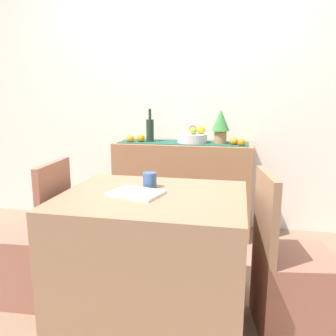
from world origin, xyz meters
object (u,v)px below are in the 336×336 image
(wine_bottle, at_px, (150,130))
(open_book, at_px, (136,193))
(sideboard_console, at_px, (183,188))
(fruit_bowl, at_px, (192,138))
(dining_table, at_px, (153,254))
(coffee_cup, at_px, (150,180))
(potted_plant, at_px, (221,124))
(chair_by_corner, at_px, (291,285))
(chair_near_window, at_px, (35,258))

(wine_bottle, xyz_separation_m, open_book, (0.27, -1.33, -0.23))
(sideboard_console, relative_size, fruit_bowl, 4.59)
(dining_table, distance_m, coffee_cup, 0.45)
(fruit_bowl, height_order, potted_plant, potted_plant)
(potted_plant, height_order, chair_by_corner, potted_plant)
(potted_plant, bearing_deg, sideboard_console, 180.00)
(chair_by_corner, bearing_deg, fruit_bowl, 119.52)
(open_book, bearing_deg, potted_plant, 89.11)
(open_book, bearing_deg, chair_near_window, -166.39)
(sideboard_console, relative_size, chair_near_window, 1.41)
(open_book, distance_m, chair_near_window, 0.85)
(open_book, xyz_separation_m, coffee_cup, (0.04, 0.17, 0.04))
(coffee_cup, bearing_deg, dining_table, -69.58)
(open_book, bearing_deg, dining_table, 29.34)
(wine_bottle, xyz_separation_m, chair_by_corner, (1.14, -1.31, -0.71))
(fruit_bowl, relative_size, coffee_cup, 2.97)
(sideboard_console, bearing_deg, wine_bottle, 180.00)
(sideboard_console, relative_size, wine_bottle, 4.10)
(dining_table, bearing_deg, potted_plant, 77.02)
(dining_table, xyz_separation_m, open_book, (-0.09, -0.02, 0.38))
(dining_table, xyz_separation_m, coffee_cup, (-0.05, 0.15, 0.42))
(wine_bottle, height_order, coffee_cup, wine_bottle)
(chair_near_window, bearing_deg, dining_table, -0.06)
(sideboard_console, relative_size, potted_plant, 4.12)
(sideboard_console, height_order, wine_bottle, wine_bottle)
(open_book, xyz_separation_m, chair_by_corner, (0.88, 0.02, -0.48))
(fruit_bowl, bearing_deg, potted_plant, 0.00)
(dining_table, relative_size, chair_near_window, 1.17)
(chair_by_corner, bearing_deg, open_book, -178.73)
(sideboard_console, height_order, coffee_cup, sideboard_console)
(chair_by_corner, bearing_deg, sideboard_console, 122.21)
(potted_plant, xyz_separation_m, chair_by_corner, (0.49, -1.31, -0.77))
(fruit_bowl, height_order, dining_table, fruit_bowl)
(sideboard_console, distance_m, chair_by_corner, 1.56)
(potted_plant, height_order, dining_table, potted_plant)
(sideboard_console, relative_size, coffee_cup, 13.62)
(dining_table, height_order, chair_by_corner, chair_by_corner)
(dining_table, relative_size, coffee_cup, 11.29)
(open_book, bearing_deg, fruit_bowl, 99.71)
(wine_bottle, relative_size, open_book, 1.11)
(open_book, distance_m, coffee_cup, 0.18)
(fruit_bowl, bearing_deg, wine_bottle, 180.00)
(chair_near_window, bearing_deg, chair_by_corner, -0.12)
(open_book, height_order, chair_near_window, chair_near_window)
(sideboard_console, xyz_separation_m, open_book, (-0.05, -1.33, 0.32))
(coffee_cup, bearing_deg, chair_near_window, -168.73)
(coffee_cup, distance_m, chair_by_corner, 1.00)
(fruit_bowl, distance_m, chair_by_corner, 1.64)
(chair_near_window, xyz_separation_m, chair_by_corner, (1.58, -0.00, 0.00))
(sideboard_console, distance_m, chair_near_window, 1.52)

